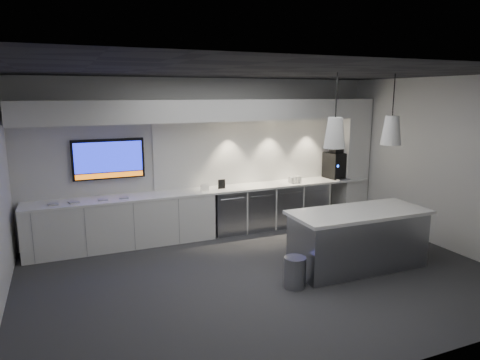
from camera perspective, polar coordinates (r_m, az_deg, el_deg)
name	(u,v)px	position (r m, az deg, el deg)	size (l,w,h in m)	color
floor	(264,276)	(6.62, 3.15, -12.68)	(7.00, 7.00, 0.00)	#323235
ceiling	(266,72)	(6.05, 3.47, 14.21)	(7.00, 7.00, 0.00)	black
wall_back	(209,156)	(8.45, -4.21, 3.21)	(7.00, 7.00, 0.00)	silver
wall_front	(386,228)	(4.14, 18.84, -6.11)	(7.00, 7.00, 0.00)	silver
wall_right	(444,164)	(8.31, 25.53, 1.98)	(7.00, 7.00, 0.00)	silver
back_counter	(215,190)	(8.26, -3.42, -1.35)	(6.80, 0.65, 0.04)	white
left_base_cabinets	(123,223)	(7.98, -15.35, -5.54)	(3.30, 0.63, 0.86)	white
fridge_unit_a	(227,211)	(8.45, -1.78, -4.21)	(0.60, 0.61, 0.85)	gray
fridge_unit_b	(256,208)	(8.69, 2.10, -3.77)	(0.60, 0.61, 0.85)	gray
fridge_unit_c	(283,205)	(8.97, 5.76, -3.35)	(0.60, 0.61, 0.85)	gray
fridge_unit_d	(309,202)	(9.28, 9.18, -2.93)	(0.60, 0.61, 0.85)	gray
backsplash	(264,151)	(8.88, 3.20, 3.95)	(4.60, 0.03, 1.30)	white
soffit	(213,110)	(8.08, -3.61, 9.25)	(6.90, 0.60, 0.40)	white
column	(351,159)	(9.73, 14.57, 2.77)	(0.55, 0.55, 2.60)	white
wall_tv	(109,159)	(7.99, -17.11, 2.69)	(1.25, 0.07, 0.72)	black
island	(358,239)	(7.02, 15.43, -7.58)	(2.20, 0.97, 0.93)	gray
bin	(295,272)	(6.25, 7.31, -12.08)	(0.31, 0.31, 0.44)	gray
coffee_machine	(336,164)	(9.51, 12.67, 2.06)	(0.43, 0.60, 0.73)	black
sign_black	(222,184)	(8.27, -2.47, -0.54)	(0.14, 0.02, 0.18)	black
sign_white	(205,188)	(8.07, -4.72, -1.01)	(0.18, 0.02, 0.14)	white
cup_cluster	(295,180)	(8.86, 7.33, 0.04)	(0.25, 0.16, 0.14)	silver
tray_a	(53,204)	(7.74, -23.69, -2.94)	(0.16, 0.16, 0.03)	#ACACAC
tray_b	(74,202)	(7.73, -21.28, -2.77)	(0.16, 0.16, 0.03)	#ACACAC
tray_c	(103,199)	(7.76, -17.80, -2.47)	(0.16, 0.16, 0.03)	#ACACAC
tray_d	(124,197)	(7.80, -15.20, -2.25)	(0.16, 0.16, 0.03)	#ACACAC
pendant_left	(335,133)	(6.36, 12.53, 6.18)	(0.31, 0.31, 1.15)	white
pendant_right	(391,130)	(7.01, 19.53, 6.27)	(0.31, 0.31, 1.15)	white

